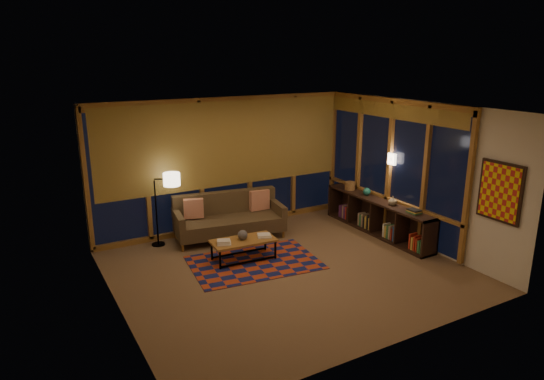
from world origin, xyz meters
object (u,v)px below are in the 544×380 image
bookshelf (377,216)px  sofa (230,217)px  floor_lamp (156,209)px  coffee_table (244,250)px

bookshelf → sofa: bearing=155.9°
sofa → floor_lamp: 1.41m
sofa → floor_lamp: floor_lamp is taller
floor_lamp → bookshelf: (4.04, -1.56, -0.36)m
floor_lamp → coffee_table: bearing=-20.1°
sofa → bookshelf: 2.97m
coffee_table → floor_lamp: floor_lamp is taller
sofa → coffee_table: bearing=-93.1°
floor_lamp → bookshelf: size_ratio=0.50×
bookshelf → floor_lamp: bearing=158.8°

